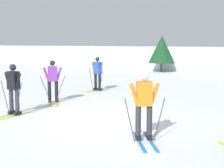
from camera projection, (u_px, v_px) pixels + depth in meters
ground_plane at (99, 120)px, 9.72m from camera, size 120.00×120.00×0.00m
skier_black at (13, 88)px, 10.21m from camera, size 1.00×1.61×1.71m
skier_blue at (97, 73)px, 15.48m from camera, size 1.00×1.64×1.71m
skier_orange at (144, 104)px, 7.55m from camera, size 1.27×1.49×1.71m
skier_purple at (53, 80)px, 12.39m from camera, size 1.38×1.40×1.71m
conifer_far_right at (162, 49)px, 25.42m from camera, size 2.18×2.18×3.00m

